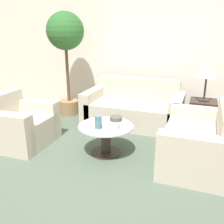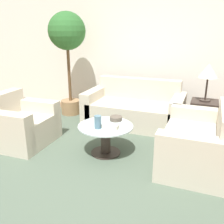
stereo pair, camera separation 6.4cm
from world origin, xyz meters
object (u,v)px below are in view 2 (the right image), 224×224
table_lamp (208,72)px  sofa_main (135,109)px  bowl (116,118)px  coffee_table (106,135)px  vase (98,122)px  loveseat (202,145)px  armchair (20,126)px  book_stack (111,127)px  potted_plant (67,40)px

table_lamp → sofa_main: bearing=-179.0°
sofa_main → bowl: bearing=-88.8°
coffee_table → bowl: 0.31m
table_lamp → vase: (-1.31, -1.47, -0.53)m
vase → sofa_main: bearing=86.1°
loveseat → coffee_table: bearing=-82.0°
vase → bowl: 0.39m
armchair → bowl: 1.50m
armchair → loveseat: (2.66, 0.31, -0.00)m
book_stack → loveseat: bearing=10.7°
book_stack → vase: bearing=-166.5°
armchair → vase: size_ratio=5.27×
loveseat → vase: (-1.33, -0.30, 0.24)m
potted_plant → book_stack: bearing=-44.9°
loveseat → book_stack: loveseat is taller
loveseat → book_stack: bearing=-77.2°
sofa_main → potted_plant: potted_plant is taller
potted_plant → vase: bearing=-49.2°
loveseat → table_lamp: (-0.02, 1.17, 0.77)m
table_lamp → loveseat: bearing=-88.8°
armchair → coffee_table: (1.38, 0.14, -0.00)m
sofa_main → coffee_table: size_ratio=2.30×
coffee_table → book_stack: bearing=-37.6°
armchair → loveseat: bearing=-84.8°
potted_plant → sofa_main: bearing=-3.2°
table_lamp → bowl: table_lamp is taller
sofa_main → table_lamp: (1.21, 0.02, 0.77)m
potted_plant → vase: (1.32, -1.53, -0.99)m
vase → bowl: bearing=71.9°
sofa_main → table_lamp: 1.44m
table_lamp → bowl: bearing=-137.2°
potted_plant → coffee_table: bearing=-45.4°
vase → armchair: bearing=-179.6°
loveseat → bowl: 1.23m
armchair → table_lamp: size_ratio=1.49×
vase → loveseat: bearing=12.8°
armchair → potted_plant: size_ratio=0.45×
vase → potted_plant: bearing=130.8°
sofa_main → book_stack: 1.42m
sofa_main → loveseat: (1.24, -1.15, 0.00)m
armchair → book_stack: armchair is taller
armchair → coffee_table: 1.39m
sofa_main → book_stack: bearing=-87.3°
armchair → potted_plant: (0.00, 1.54, 1.23)m
loveseat → bowl: bearing=-92.9°
sofa_main → loveseat: size_ratio=1.34×
loveseat → potted_plant: (-2.66, 1.23, 1.23)m
loveseat → vase: loveseat is taller
coffee_table → bowl: size_ratio=4.27×
table_lamp → book_stack: 1.92m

